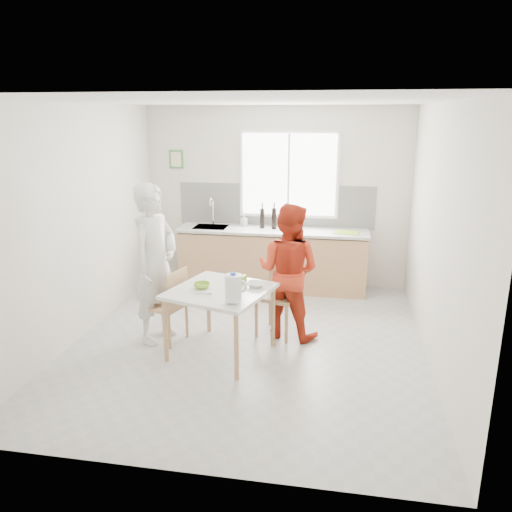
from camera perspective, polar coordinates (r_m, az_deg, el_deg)
The scene contains 21 objects.
ground at distance 5.92m, azimuth -0.87°, elevation -9.81°, with size 4.50×4.50×0.00m, color #B7B7B2.
room_shell at distance 5.42m, azimuth -0.95°, elevation 6.07°, with size 4.50×4.50×4.50m.
window at distance 7.56m, azimuth 3.77°, elevation 9.26°, with size 1.50×0.06×1.30m.
backsplash at distance 7.67m, azimuth 2.22°, elevation 5.79°, with size 3.00×0.02×0.65m, color white.
picture_frame at distance 7.93m, azimuth -9.11°, elevation 10.86°, with size 0.22×0.03×0.28m.
kitchen_counter at distance 7.57m, azimuth 1.83°, elevation -0.61°, with size 2.84×0.64×1.37m.
dining_table at distance 5.42m, azimuth -4.09°, elevation -4.59°, with size 1.22×1.22×0.75m.
chair_left at distance 5.85m, azimuth -9.85°, elevation -5.25°, with size 0.50×0.50×0.88m.
chair_far at distance 6.00m, azimuth 2.85°, elevation -3.85°, with size 0.57×0.57×0.99m.
person_white at distance 5.81m, azimuth -11.43°, elevation -0.88°, with size 0.67×0.44×1.85m, color white.
person_red at distance 5.85m, azimuth 3.70°, elevation -1.74°, with size 0.78×0.61×1.60m, color red.
bowl_green at distance 5.45m, azimuth -6.20°, elevation -3.37°, with size 0.18×0.18×0.06m, color #86BF2C.
bowl_white at distance 5.46m, azimuth -0.05°, elevation -3.27°, with size 0.19×0.19×0.05m, color white.
milk_jug at distance 4.96m, azimuth -2.56°, elevation -3.62°, with size 0.23×0.17×0.30m.
green_box at distance 5.56m, azimuth -1.76°, elevation -2.67°, with size 0.10×0.10×0.09m, color #79B82A.
spoon at distance 5.26m, azimuth -6.09°, elevation -4.29°, with size 0.01×0.01×0.16m, color #A5A5AA.
cutting_board at distance 7.32m, azimuth 10.28°, elevation 2.66°, with size 0.35×0.25×0.01m, color #99CA2E.
wine_bottle_a at distance 7.43m, azimuth 2.08°, elevation 4.32°, with size 0.07×0.07×0.32m, color black.
wine_bottle_b at distance 7.49m, azimuth 0.71°, elevation 4.35°, with size 0.07×0.07×0.30m, color black.
jar_amber at distance 7.53m, azimuth 3.16°, elevation 3.85°, with size 0.06×0.06×0.16m, color brown.
soap_bottle at distance 7.66m, azimuth -1.38°, elevation 4.15°, with size 0.08×0.08×0.18m, color #999999.
Camera 1 is at (1.00, -5.24, 2.57)m, focal length 35.00 mm.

